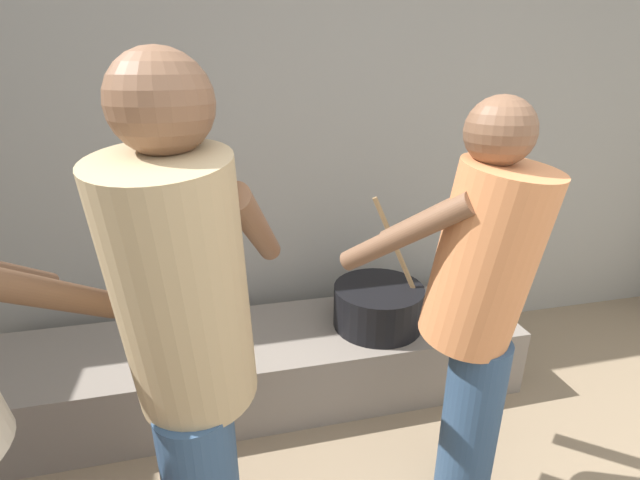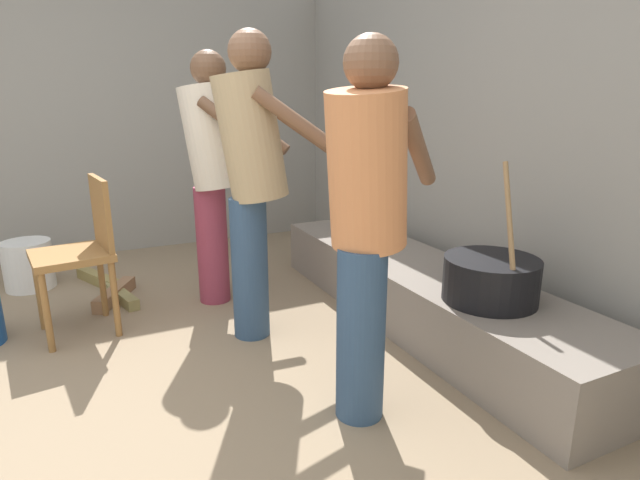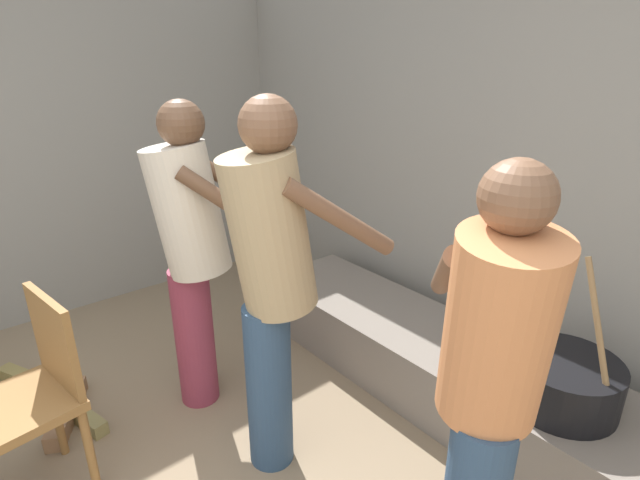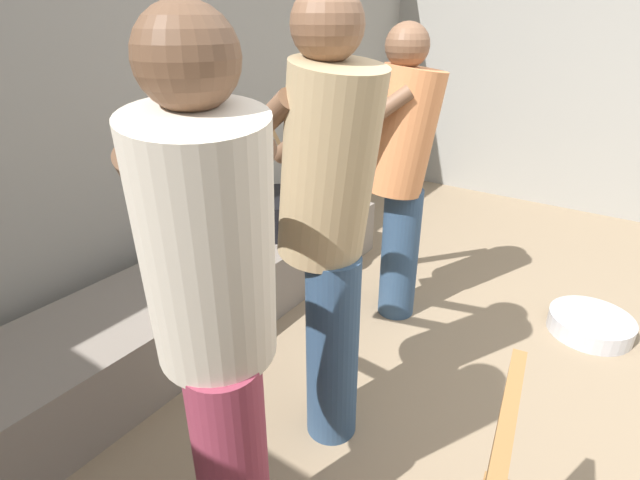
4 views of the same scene
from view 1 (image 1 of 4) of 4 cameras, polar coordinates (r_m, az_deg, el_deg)
The scene contains 5 objects.
block_enclosure_rear at distance 2.51m, azimuth -2.48°, elevation 10.78°, with size 5.72×0.20×2.27m, color gray.
hearth_ledge at distance 2.38m, azimuth -7.02°, elevation -15.39°, with size 2.58×0.60×0.35m, color slate.
cooking_pot_main at distance 2.31m, azimuth 7.41°, elevation -8.26°, with size 0.45×0.45×0.67m.
cook_in_tan_shirt at distance 1.18m, azimuth -16.17°, elevation -13.44°, with size 0.49×0.73×1.63m.
cook_in_orange_shirt at distance 1.56m, azimuth 19.42°, elevation -7.71°, with size 0.65×0.70×1.52m.
Camera 1 is at (-0.45, 0.05, 1.59)m, focal length 25.16 mm.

